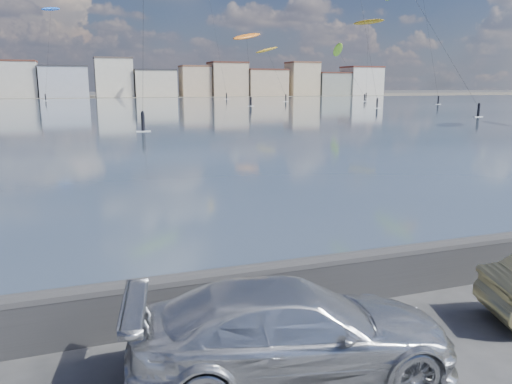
# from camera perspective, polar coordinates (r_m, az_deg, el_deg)

# --- Properties ---
(bay_water) EXTENTS (500.00, 177.00, 0.00)m
(bay_water) POSITION_cam_1_polar(r_m,az_deg,el_deg) (97.51, -18.32, 8.94)
(bay_water) COLOR #2E3D53
(bay_water) RESTS_ON ground
(far_shore_strip) EXTENTS (500.00, 60.00, 0.00)m
(far_shore_strip) POSITION_cam_1_polar(r_m,az_deg,el_deg) (205.94, -19.20, 10.27)
(far_shore_strip) COLOR #4C473D
(far_shore_strip) RESTS_ON ground
(seawall) EXTENTS (400.00, 0.36, 1.08)m
(seawall) POSITION_cam_1_polar(r_m,az_deg,el_deg) (9.74, -3.04, -11.32)
(seawall) COLOR #28282B
(seawall) RESTS_ON ground
(far_buildings) EXTENTS (240.79, 13.26, 14.60)m
(far_buildings) POSITION_cam_1_polar(r_m,az_deg,el_deg) (191.92, -18.87, 12.00)
(far_buildings) COLOR beige
(far_buildings) RESTS_ON ground
(car_silver) EXTENTS (5.36, 2.90, 1.48)m
(car_silver) POSITION_cam_1_polar(r_m,az_deg,el_deg) (8.01, 4.28, -15.54)
(car_silver) COLOR silver
(car_silver) RESTS_ON ground
(kitesurfer_0) EXTENTS (8.86, 11.83, 25.41)m
(kitesurfer_0) POSITION_cam_1_polar(r_m,az_deg,el_deg) (173.80, 12.74, 18.36)
(kitesurfer_0) COLOR #BF8C19
(kitesurfer_0) RESTS_ON ground
(kitesurfer_2) EXTENTS (7.12, 16.56, 27.34)m
(kitesurfer_2) POSITION_cam_1_polar(r_m,az_deg,el_deg) (165.71, -22.40, 18.69)
(kitesurfer_2) COLOR blue
(kitesurfer_2) RESTS_ON ground
(kitesurfer_8) EXTENTS (7.84, 11.58, 15.27)m
(kitesurfer_8) POSITION_cam_1_polar(r_m,az_deg,el_deg) (144.15, 1.29, 15.80)
(kitesurfer_8) COLOR #BF8C19
(kitesurfer_8) RESTS_ON ground
(kitesurfer_12) EXTENTS (8.29, 14.15, 16.78)m
(kitesurfer_12) POSITION_cam_1_polar(r_m,az_deg,el_deg) (119.02, -1.07, 17.23)
(kitesurfer_12) COLOR orange
(kitesurfer_12) RESTS_ON ground
(kitesurfer_13) EXTENTS (6.01, 20.23, 16.80)m
(kitesurfer_13) POSITION_cam_1_polar(r_m,az_deg,el_deg) (155.43, 9.37, 15.68)
(kitesurfer_13) COLOR #8CD826
(kitesurfer_13) RESTS_ON ground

